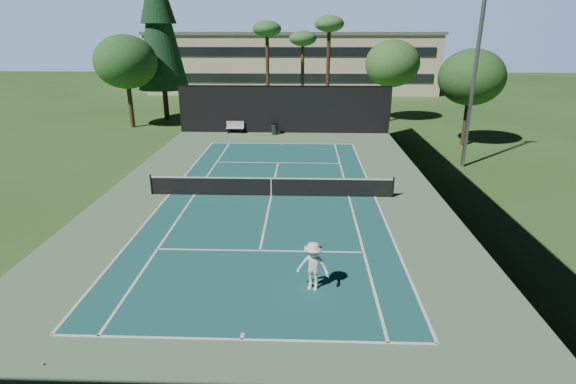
% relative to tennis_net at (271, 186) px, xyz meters
% --- Properties ---
extents(ground, '(160.00, 160.00, 0.00)m').
position_rel_tennis_net_xyz_m(ground, '(0.00, 0.00, -0.56)').
color(ground, '#2D5720').
rests_on(ground, ground).
extents(apron_slab, '(18.00, 32.00, 0.01)m').
position_rel_tennis_net_xyz_m(apron_slab, '(0.00, 0.00, -0.55)').
color(apron_slab, '#597E58').
rests_on(apron_slab, ground).
extents(court_surface, '(10.97, 23.77, 0.01)m').
position_rel_tennis_net_xyz_m(court_surface, '(0.00, 0.00, -0.55)').
color(court_surface, '#1B5755').
rests_on(court_surface, ground).
extents(court_lines, '(11.07, 23.87, 0.01)m').
position_rel_tennis_net_xyz_m(court_lines, '(0.00, 0.00, -0.54)').
color(court_lines, white).
rests_on(court_lines, ground).
extents(tennis_net, '(12.90, 0.10, 1.10)m').
position_rel_tennis_net_xyz_m(tennis_net, '(0.00, 0.00, 0.00)').
color(tennis_net, black).
rests_on(tennis_net, ground).
extents(fence, '(18.04, 32.05, 4.03)m').
position_rel_tennis_net_xyz_m(fence, '(0.00, 0.06, 1.45)').
color(fence, black).
rests_on(fence, ground).
extents(player, '(1.26, 0.93, 1.74)m').
position_rel_tennis_net_xyz_m(player, '(2.05, -9.13, 0.31)').
color(player, white).
rests_on(player, ground).
extents(tennis_ball_a, '(0.08, 0.08, 0.08)m').
position_rel_tennis_net_xyz_m(tennis_ball_a, '(-5.05, -13.08, -0.52)').
color(tennis_ball_a, '#B1CC2E').
rests_on(tennis_ball_a, ground).
extents(tennis_ball_b, '(0.07, 0.07, 0.07)m').
position_rel_tennis_net_xyz_m(tennis_ball_b, '(-2.74, 2.34, -0.52)').
color(tennis_ball_b, '#B6D630').
rests_on(tennis_ball_b, ground).
extents(tennis_ball_c, '(0.06, 0.06, 0.06)m').
position_rel_tennis_net_xyz_m(tennis_ball_c, '(2.36, 1.27, -0.53)').
color(tennis_ball_c, '#B4D02F').
rests_on(tennis_ball_c, ground).
extents(tennis_ball_d, '(0.07, 0.07, 0.07)m').
position_rel_tennis_net_xyz_m(tennis_ball_d, '(-5.96, 3.59, -0.52)').
color(tennis_ball_d, gold).
rests_on(tennis_ball_d, ground).
extents(park_bench, '(1.50, 0.45, 1.02)m').
position_rel_tennis_net_xyz_m(park_bench, '(-4.22, 15.74, -0.01)').
color(park_bench, beige).
rests_on(park_bench, ground).
extents(trash_bin, '(0.56, 0.56, 0.95)m').
position_rel_tennis_net_xyz_m(trash_bin, '(-0.77, 15.25, -0.08)').
color(trash_bin, black).
rests_on(trash_bin, ground).
extents(pine_tree, '(4.80, 4.80, 15.00)m').
position_rel_tennis_net_xyz_m(pine_tree, '(-12.00, 22.00, 9.00)').
color(pine_tree, '#3F281B').
rests_on(pine_tree, ground).
extents(palm_a, '(2.80, 2.80, 9.32)m').
position_rel_tennis_net_xyz_m(palm_a, '(-2.00, 24.00, 7.63)').
color(palm_a, '#4C2F20').
rests_on(palm_a, ground).
extents(palm_b, '(2.80, 2.80, 8.42)m').
position_rel_tennis_net_xyz_m(palm_b, '(1.50, 26.00, 6.80)').
color(palm_b, '#4F3621').
rests_on(palm_b, ground).
extents(palm_c, '(2.80, 2.80, 9.77)m').
position_rel_tennis_net_xyz_m(palm_c, '(4.00, 23.00, 8.05)').
color(palm_c, '#412A1C').
rests_on(palm_c, ground).
extents(decid_tree_a, '(5.12, 5.12, 7.62)m').
position_rel_tennis_net_xyz_m(decid_tree_a, '(10.00, 22.00, 4.86)').
color(decid_tree_a, '#462C1E').
rests_on(decid_tree_a, ground).
extents(decid_tree_b, '(4.80, 4.80, 7.14)m').
position_rel_tennis_net_xyz_m(decid_tree_b, '(14.00, 12.00, 4.52)').
color(decid_tree_b, '#422D1C').
rests_on(decid_tree_b, ground).
extents(decid_tree_c, '(5.44, 5.44, 8.09)m').
position_rel_tennis_net_xyz_m(decid_tree_c, '(-14.00, 18.00, 5.21)').
color(decid_tree_c, '#47341E').
rests_on(decid_tree_c, ground).
extents(campus_building, '(40.50, 12.50, 8.30)m').
position_rel_tennis_net_xyz_m(campus_building, '(0.00, 45.98, 3.65)').
color(campus_building, beige).
rests_on(campus_building, ground).
extents(light_pole, '(0.90, 0.25, 12.22)m').
position_rel_tennis_net_xyz_m(light_pole, '(12.00, 6.00, 5.90)').
color(light_pole, gray).
rests_on(light_pole, ground).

